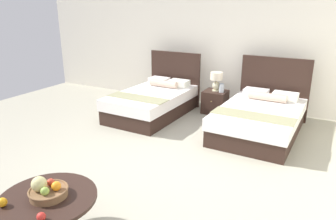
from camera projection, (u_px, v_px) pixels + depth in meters
name	position (u px, v px, depth m)	size (l,w,h in m)	color
ground_plane	(152.00, 166.00, 4.65)	(10.04, 10.37, 0.02)	#A5A18D
wall_back	(227.00, 43.00, 7.04)	(10.04, 0.12, 2.89)	silver
bed_near_window	(154.00, 101.00, 6.73)	(1.32, 2.12, 1.23)	#301E18
bed_near_corner	(260.00, 117.00, 5.75)	(1.43, 2.16, 1.26)	#301E18
nightstand	(215.00, 102.00, 6.87)	(0.49, 0.50, 0.48)	#301E18
table_lamp	(216.00, 79.00, 6.74)	(0.26, 0.26, 0.41)	beige
vase	(222.00, 88.00, 6.67)	(0.10, 0.10, 0.19)	#B3BDC6
coffee_table	(49.00, 206.00, 3.07)	(0.94, 0.94, 0.48)	#301E18
fruit_bowl	(47.00, 190.00, 3.03)	(0.37, 0.37, 0.21)	brown
loose_apple	(41.00, 217.00, 2.69)	(0.08, 0.08, 0.08)	red
loose_orange	(2.00, 202.00, 2.88)	(0.09, 0.09, 0.09)	orange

